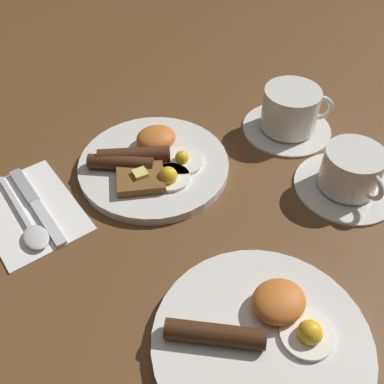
% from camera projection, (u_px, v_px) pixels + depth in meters
% --- Properties ---
extents(ground_plane, '(3.00, 3.00, 0.00)m').
position_uv_depth(ground_plane, '(154.00, 169.00, 0.73)').
color(ground_plane, brown).
extents(breakfast_plate_near, '(0.24, 0.24, 0.04)m').
position_uv_depth(breakfast_plate_near, '(152.00, 163.00, 0.72)').
color(breakfast_plate_near, silver).
rests_on(breakfast_plate_near, ground_plane).
extents(breakfast_plate_far, '(0.25, 0.25, 0.04)m').
position_uv_depth(breakfast_plate_far, '(263.00, 338.00, 0.51)').
color(breakfast_plate_far, silver).
rests_on(breakfast_plate_far, ground_plane).
extents(teacup_near, '(0.16, 0.16, 0.08)m').
position_uv_depth(teacup_near, '(290.00, 113.00, 0.77)').
color(teacup_near, silver).
rests_on(teacup_near, ground_plane).
extents(teacup_far, '(0.16, 0.16, 0.07)m').
position_uv_depth(teacup_far, '(350.00, 174.00, 0.68)').
color(teacup_far, silver).
rests_on(teacup_far, ground_plane).
extents(napkin, '(0.15, 0.19, 0.01)m').
position_uv_depth(napkin, '(29.00, 210.00, 0.66)').
color(napkin, white).
rests_on(napkin, ground_plane).
extents(knife, '(0.03, 0.18, 0.01)m').
position_uv_depth(knife, '(34.00, 201.00, 0.67)').
color(knife, silver).
rests_on(knife, napkin).
extents(spoon, '(0.04, 0.17, 0.01)m').
position_uv_depth(spoon, '(31.00, 229.00, 0.63)').
color(spoon, silver).
rests_on(spoon, napkin).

